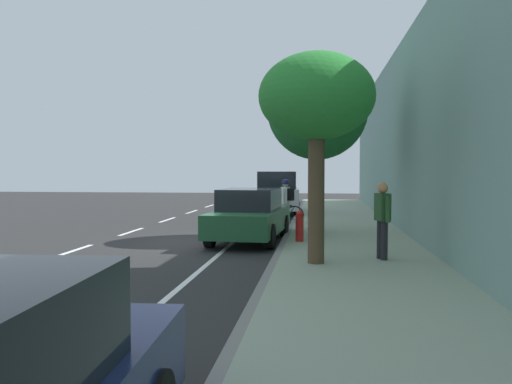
# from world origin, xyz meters

# --- Properties ---
(ground) EXTENTS (63.74, 63.74, 0.00)m
(ground) POSITION_xyz_m (0.00, 0.00, 0.00)
(ground) COLOR #2A2A2A
(sidewalk) EXTENTS (3.48, 39.84, 0.13)m
(sidewalk) POSITION_xyz_m (3.94, 0.00, 0.06)
(sidewalk) COLOR #94A087
(sidewalk) RESTS_ON ground
(curb_edge) EXTENTS (0.16, 39.84, 0.13)m
(curb_edge) POSITION_xyz_m (2.12, 0.00, 0.06)
(curb_edge) COLOR gray
(curb_edge) RESTS_ON ground
(lane_stripe_centre) EXTENTS (0.14, 40.00, 0.01)m
(lane_stripe_centre) POSITION_xyz_m (-3.14, 0.08, 0.00)
(lane_stripe_centre) COLOR white
(lane_stripe_centre) RESTS_ON ground
(lane_stripe_bike_edge) EXTENTS (0.12, 39.84, 0.01)m
(lane_stripe_bike_edge) POSITION_xyz_m (0.65, 0.00, 0.00)
(lane_stripe_bike_edge) COLOR white
(lane_stripe_bike_edge) RESTS_ON ground
(building_facade) EXTENTS (0.50, 39.84, 6.21)m
(building_facade) POSITION_xyz_m (5.93, 0.00, 3.11)
(building_facade) COLOR gray
(building_facade) RESTS_ON ground
(parked_sedan_green_second) EXTENTS (2.07, 4.51, 1.52)m
(parked_sedan_green_second) POSITION_xyz_m (1.10, 0.30, 0.75)
(parked_sedan_green_second) COLOR #1E512D
(parked_sedan_green_second) RESTS_ON ground
(parked_suv_silver_mid) EXTENTS (2.20, 4.81, 1.99)m
(parked_suv_silver_mid) POSITION_xyz_m (1.15, 9.46, 1.03)
(parked_suv_silver_mid) COLOR #B7BABF
(parked_suv_silver_mid) RESTS_ON ground
(bicycle_at_curb) EXTENTS (1.75, 0.46, 0.78)m
(bicycle_at_curb) POSITION_xyz_m (1.66, 5.04, 0.38)
(bicycle_at_curb) COLOR black
(bicycle_at_curb) RESTS_ON ground
(cyclist_with_backpack) EXTENTS (0.48, 0.60, 1.73)m
(cyclist_with_backpack) POSITION_xyz_m (1.88, 4.59, 1.06)
(cyclist_with_backpack) COLOR #C6B284
(cyclist_with_backpack) RESTS_ON ground
(street_tree_near_cyclist) EXTENTS (2.39, 2.39, 4.34)m
(street_tree_near_cyclist) POSITION_xyz_m (3.01, -3.75, 3.51)
(street_tree_near_cyclist) COLOR brown
(street_tree_near_cyclist) RESTS_ON sidewalk
(street_tree_mid_block) EXTENTS (3.09, 3.09, 5.35)m
(street_tree_mid_block) POSITION_xyz_m (3.01, 1.70, 3.90)
(street_tree_mid_block) COLOR #51342C
(street_tree_mid_block) RESTS_ON sidewalk
(pedestrian_on_phone) EXTENTS (0.34, 0.60, 1.66)m
(pedestrian_on_phone) POSITION_xyz_m (4.43, -3.10, 1.07)
(pedestrian_on_phone) COLOR black
(pedestrian_on_phone) RESTS_ON sidewalk
(fire_hydrant) EXTENTS (0.22, 0.22, 0.84)m
(fire_hydrant) POSITION_xyz_m (2.55, -0.45, 0.55)
(fire_hydrant) COLOR red
(fire_hydrant) RESTS_ON sidewalk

